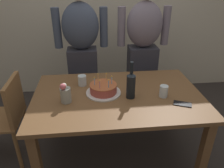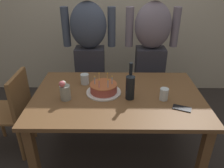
# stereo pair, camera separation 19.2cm
# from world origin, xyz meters

# --- Properties ---
(ground_plane) EXTENTS (10.00, 10.00, 0.00)m
(ground_plane) POSITION_xyz_m (0.00, 0.00, 0.00)
(ground_plane) COLOR #332D2B
(back_wall) EXTENTS (5.20, 0.10, 2.60)m
(back_wall) POSITION_xyz_m (0.00, 1.55, 1.30)
(back_wall) COLOR beige
(back_wall) RESTS_ON ground_plane
(dining_table) EXTENTS (1.50, 0.96, 0.74)m
(dining_table) POSITION_xyz_m (0.00, 0.00, 0.64)
(dining_table) COLOR brown
(dining_table) RESTS_ON ground_plane
(birthday_cake) EXTENTS (0.31, 0.31, 0.17)m
(birthday_cake) POSITION_xyz_m (-0.13, 0.04, 0.78)
(birthday_cake) COLOR white
(birthday_cake) RESTS_ON dining_table
(water_glass_near) EXTENTS (0.08, 0.08, 0.10)m
(water_glass_near) POSITION_xyz_m (-0.32, 0.21, 0.79)
(water_glass_near) COLOR silver
(water_glass_near) RESTS_ON dining_table
(water_glass_far) EXTENTS (0.07, 0.07, 0.10)m
(water_glass_far) POSITION_xyz_m (0.39, -0.08, 0.79)
(water_glass_far) COLOR silver
(water_glass_far) RESTS_ON dining_table
(wine_bottle) EXTENTS (0.08, 0.08, 0.33)m
(wine_bottle) POSITION_xyz_m (0.10, -0.06, 0.87)
(wine_bottle) COLOR black
(wine_bottle) RESTS_ON dining_table
(cell_phone) EXTENTS (0.16, 0.12, 0.01)m
(cell_phone) POSITION_xyz_m (0.51, -0.22, 0.74)
(cell_phone) COLOR black
(cell_phone) RESTS_ON dining_table
(flower_vase) EXTENTS (0.09, 0.10, 0.19)m
(flower_vase) POSITION_xyz_m (-0.45, -0.08, 0.82)
(flower_vase) COLOR #999E93
(flower_vase) RESTS_ON dining_table
(person_man_bearded) EXTENTS (0.61, 0.27, 1.66)m
(person_man_bearded) POSITION_xyz_m (-0.32, 0.78, 0.87)
(person_man_bearded) COLOR #33333D
(person_man_bearded) RESTS_ON ground_plane
(person_woman_cardigan) EXTENTS (0.61, 0.27, 1.66)m
(person_woman_cardigan) POSITION_xyz_m (0.40, 0.78, 0.87)
(person_woman_cardigan) COLOR #33333D
(person_woman_cardigan) RESTS_ON ground_plane
(dining_chair) EXTENTS (0.42, 0.42, 0.87)m
(dining_chair) POSITION_xyz_m (-1.04, 0.12, 0.52)
(dining_chair) COLOR olive
(dining_chair) RESTS_ON ground_plane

